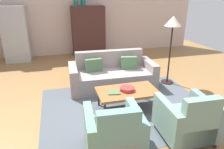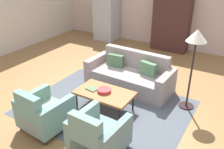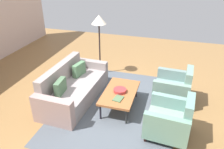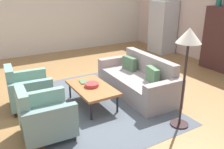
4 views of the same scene
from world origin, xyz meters
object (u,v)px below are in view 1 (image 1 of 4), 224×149
couch (112,75)px  vase_tall (76,3)px  coffee_table (127,92)px  floor_lamp (173,28)px  fruit_bowl (127,89)px  cabinet (88,31)px  refrigerator (16,34)px  armchair_left (114,134)px  vase_round (83,1)px  book_stack (114,93)px  armchair_right (188,121)px

couch → vase_tall: vase_tall is taller
coffee_table → floor_lamp: floor_lamp is taller
fruit_bowl → cabinet: size_ratio=0.16×
refrigerator → cabinet: bearing=2.4°
couch → fruit_bowl: (-0.01, -1.19, 0.16)m
couch → cabinet: size_ratio=1.19×
armchair_left → fruit_bowl: (0.60, 1.17, 0.10)m
refrigerator → couch: bearing=-49.1°
vase_round → floor_lamp: (1.69, -3.26, -0.52)m
fruit_bowl → book_stack: size_ratio=1.10×
cabinet → vase_round: bearing=-178.2°
book_stack → floor_lamp: bearing=30.2°
cabinet → refrigerator: refrigerator is taller
armchair_left → floor_lamp: (2.08, 2.16, 1.10)m
couch → book_stack: size_ratio=8.16×
coffee_table → vase_round: 4.54m
cabinet → book_stack: bearing=-93.1°
book_stack → vase_tall: (-0.17, 4.29, 1.48)m
armchair_right → vase_tall: (-1.06, 5.42, 1.56)m
armchair_left → book_stack: (0.31, 1.13, 0.08)m
vase_round → book_stack: bearing=-91.1°
armchair_left → armchair_right: (1.20, -0.00, 0.00)m
cabinet → refrigerator: bearing=-177.6°
couch → vase_tall: bearing=-79.1°
coffee_table → armchair_left: 1.31m
armchair_left → vase_tall: size_ratio=4.32×
armchair_right → fruit_bowl: bearing=120.3°
fruit_bowl → cabinet: cabinet is taller
book_stack → refrigerator: 4.79m
couch → vase_tall: (-0.46, 3.06, 1.61)m
book_stack → refrigerator: bearing=118.4°
book_stack → cabinet: (0.23, 4.30, 0.48)m
book_stack → vase_round: 4.56m
couch → vase_round: (-0.21, 3.06, 1.68)m
cabinet → vase_round: 1.08m
coffee_table → cabinet: cabinet is taller
couch → cabinet: bearing=-86.5°
armchair_right → refrigerator: 6.21m
coffee_table → vase_round: bearing=92.8°
armchair_right → vase_tall: bearing=104.0°
fruit_bowl → armchair_right: bearing=-62.7°
book_stack → fruit_bowl: bearing=8.1°
vase_tall → vase_round: 0.26m
vase_tall → vase_round: (0.25, 0.00, 0.06)m
couch → vase_round: vase_round is taller
coffee_table → book_stack: 0.30m
coffee_table → floor_lamp: size_ratio=0.70×
couch → armchair_right: bearing=106.4°
book_stack → cabinet: cabinet is taller
armchair_right → book_stack: size_ratio=3.37×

